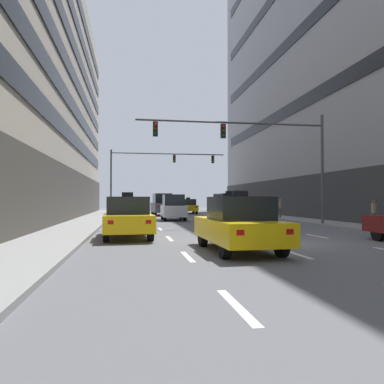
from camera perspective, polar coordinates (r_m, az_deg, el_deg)
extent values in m
plane|color=slate|center=(14.48, 10.48, -7.55)|extent=(120.00, 120.00, 0.00)
cube|color=gray|center=(13.96, -21.94, -7.44)|extent=(2.71, 80.00, 0.14)
cube|color=black|center=(14.98, -26.90, 17.25)|extent=(0.08, 76.00, 1.10)
cube|color=silver|center=(5.99, 6.80, -16.79)|extent=(0.16, 2.00, 0.01)
cube|color=silver|center=(10.78, -0.69, -9.77)|extent=(0.16, 2.00, 0.01)
cube|color=silver|center=(15.71, -3.44, -7.05)|extent=(0.16, 2.00, 0.01)
cube|color=silver|center=(20.67, -4.87, -5.63)|extent=(0.16, 2.00, 0.01)
cube|color=silver|center=(25.64, -5.73, -4.76)|extent=(0.16, 2.00, 0.01)
cube|color=silver|center=(30.63, -6.32, -4.17)|extent=(0.16, 2.00, 0.01)
cube|color=silver|center=(35.62, -6.74, -3.74)|extent=(0.16, 2.00, 0.01)
cube|color=silver|center=(40.61, -7.05, -3.42)|extent=(0.16, 2.00, 0.01)
cube|color=silver|center=(45.60, -7.30, -3.17)|extent=(0.16, 2.00, 0.01)
cube|color=silver|center=(11.72, 15.51, -9.03)|extent=(0.16, 2.00, 0.01)
cube|color=silver|center=(16.37, 8.09, -6.80)|extent=(0.16, 2.00, 0.01)
cube|color=silver|center=(21.17, 4.03, -5.52)|extent=(0.16, 2.00, 0.01)
cube|color=silver|center=(26.05, 1.48, -4.71)|extent=(0.16, 2.00, 0.01)
cube|color=silver|center=(30.97, -0.25, -4.14)|extent=(0.16, 2.00, 0.01)
cube|color=silver|center=(35.91, -1.51, -3.73)|extent=(0.16, 2.00, 0.01)
cube|color=silver|center=(40.87, -2.46, -3.42)|extent=(0.16, 2.00, 0.01)
cube|color=silver|center=(45.83, -3.21, -3.17)|extent=(0.16, 2.00, 0.01)
cube|color=silver|center=(17.62, 18.35, -6.35)|extent=(0.16, 2.00, 0.01)
cube|color=silver|center=(22.15, 12.32, -5.31)|extent=(0.16, 2.00, 0.01)
cube|color=silver|center=(26.85, 8.37, -4.59)|extent=(0.16, 2.00, 0.01)
cube|color=silver|center=(31.65, 5.62, -4.07)|extent=(0.16, 2.00, 0.01)
cube|color=silver|center=(36.50, 3.59, -3.69)|extent=(0.16, 2.00, 0.01)
cube|color=silver|center=(41.38, 2.04, -3.39)|extent=(0.16, 2.00, 0.01)
cube|color=silver|center=(46.29, 0.82, -3.15)|extent=(0.16, 2.00, 0.01)
cylinder|color=black|center=(13.08, 1.64, -6.76)|extent=(0.25, 0.69, 0.68)
cylinder|color=black|center=(13.53, 8.55, -6.56)|extent=(0.25, 0.69, 0.68)
cylinder|color=black|center=(10.39, 4.99, -8.22)|extent=(0.25, 0.69, 0.68)
cylinder|color=black|center=(10.95, 13.43, -7.82)|extent=(0.25, 0.69, 0.68)
cube|color=yellow|center=(11.92, 7.00, -5.70)|extent=(2.02, 4.60, 0.66)
cube|color=black|center=(11.69, 7.30, -2.44)|extent=(1.70, 2.01, 0.70)
cube|color=white|center=(13.90, 1.55, -4.58)|extent=(0.21, 0.09, 0.14)
cube|color=red|center=(9.59, 7.29, -6.12)|extent=(0.21, 0.09, 0.14)
cube|color=white|center=(14.24, 6.81, -4.49)|extent=(0.21, 0.09, 0.14)
cube|color=red|center=(10.08, 14.55, -5.85)|extent=(0.21, 0.09, 0.14)
cube|color=black|center=(11.69, 7.30, -0.26)|extent=(0.46, 0.22, 0.19)
cylinder|color=black|center=(17.56, -12.76, -5.28)|extent=(0.26, 0.70, 0.69)
cylinder|color=black|center=(17.63, -7.26, -5.28)|extent=(0.26, 0.70, 0.69)
cylinder|color=black|center=(14.73, -12.89, -6.08)|extent=(0.26, 0.70, 0.69)
cylinder|color=black|center=(14.81, -6.33, -6.07)|extent=(0.26, 0.70, 0.69)
cube|color=yellow|center=(16.14, -9.81, -4.46)|extent=(2.16, 4.72, 0.67)
cube|color=black|center=(15.90, -9.78, -2.01)|extent=(1.78, 2.08, 0.72)
cube|color=white|center=(18.39, -12.21, -3.68)|extent=(0.21, 0.09, 0.15)
cube|color=red|center=(13.85, -12.25, -4.51)|extent=(0.21, 0.09, 0.15)
cube|color=white|center=(18.44, -7.98, -3.68)|extent=(0.21, 0.09, 0.15)
cube|color=red|center=(13.91, -6.64, -4.51)|extent=(0.21, 0.09, 0.15)
cube|color=black|center=(15.90, -9.77, -0.38)|extent=(0.47, 0.23, 0.19)
cylinder|color=black|center=(39.63, -6.02, -2.99)|extent=(0.26, 0.70, 0.69)
cylinder|color=black|center=(39.84, -3.62, -2.98)|extent=(0.26, 0.70, 0.69)
cylinder|color=black|center=(36.83, -5.57, -3.13)|extent=(0.26, 0.70, 0.69)
cylinder|color=black|center=(37.05, -2.99, -3.12)|extent=(0.26, 0.70, 0.69)
cube|color=#474C51|center=(38.31, -4.55, -2.35)|extent=(2.13, 4.69, 0.94)
cube|color=black|center=(38.31, -4.55, -0.94)|extent=(1.80, 2.79, 0.94)
cube|color=white|center=(40.48, -5.91, -2.05)|extent=(0.21, 0.09, 0.15)
cube|color=red|center=(35.99, -5.16, -2.16)|extent=(0.21, 0.09, 0.15)
cube|color=white|center=(40.64, -4.02, -2.05)|extent=(0.21, 0.09, 0.15)
cube|color=red|center=(36.17, -3.03, -2.16)|extent=(0.21, 0.09, 0.15)
cylinder|color=black|center=(30.60, -4.51, -3.60)|extent=(0.21, 0.62, 0.62)
cylinder|color=black|center=(30.75, -1.70, -3.59)|extent=(0.21, 0.62, 0.62)
cylinder|color=black|center=(28.06, -4.14, -3.82)|extent=(0.21, 0.62, 0.62)
cylinder|color=black|center=(28.22, -1.08, -3.81)|extent=(0.21, 0.62, 0.62)
cube|color=#B7BABF|center=(29.38, -2.87, -2.87)|extent=(1.78, 4.17, 0.85)
cube|color=black|center=(29.37, -2.86, -1.22)|extent=(1.54, 2.47, 0.85)
cube|color=white|center=(31.35, -4.34, -2.49)|extent=(0.19, 0.08, 0.13)
cube|color=red|center=(27.30, -3.71, -2.69)|extent=(0.19, 0.08, 0.13)
cube|color=white|center=(31.47, -2.14, -2.49)|extent=(0.19, 0.08, 0.13)
cube|color=red|center=(27.43, -1.17, -2.69)|extent=(0.19, 0.08, 0.13)
cylinder|color=black|center=(26.15, 3.25, -4.02)|extent=(0.22, 0.63, 0.62)
cylinder|color=black|center=(26.56, 6.42, -3.97)|extent=(0.22, 0.63, 0.62)
cylinder|color=black|center=(23.69, 4.73, -4.31)|extent=(0.22, 0.63, 0.62)
cylinder|color=black|center=(24.13, 8.21, -4.25)|extent=(0.22, 0.63, 0.62)
cube|color=yellow|center=(25.10, 5.62, -3.16)|extent=(1.84, 4.20, 0.85)
cube|color=black|center=(25.08, 5.62, -1.22)|extent=(1.57, 2.49, 0.85)
cube|color=white|center=(26.91, 3.16, -2.71)|extent=(0.19, 0.08, 0.13)
cube|color=red|center=(22.97, 5.59, -2.98)|extent=(0.19, 0.08, 0.13)
cube|color=white|center=(27.22, 5.65, -2.69)|extent=(0.19, 0.08, 0.13)
cube|color=red|center=(23.34, 8.47, -2.94)|extent=(0.19, 0.08, 0.13)
cube|color=black|center=(25.09, 5.62, -0.05)|extent=(0.42, 0.20, 0.17)
cylinder|color=black|center=(44.55, -1.86, -2.80)|extent=(0.25, 0.68, 0.67)
cylinder|color=black|center=(44.73, 0.22, -2.80)|extent=(0.25, 0.68, 0.67)
cylinder|color=black|center=(41.82, -1.52, -2.91)|extent=(0.25, 0.68, 0.67)
cylinder|color=black|center=(42.01, 0.69, -2.90)|extent=(0.25, 0.68, 0.67)
cube|color=yellow|center=(43.26, -0.62, -2.42)|extent=(2.04, 4.54, 0.65)
cube|color=black|center=(43.05, -0.59, -1.53)|extent=(1.70, 1.99, 0.69)
cube|color=white|center=(45.38, -1.75, -2.22)|extent=(0.21, 0.09, 0.14)
cube|color=red|center=(41.01, -1.19, -2.33)|extent=(0.21, 0.09, 0.14)
cube|color=white|center=(45.52, -0.11, -2.22)|extent=(0.21, 0.09, 0.14)
cube|color=red|center=(41.16, 0.63, -2.33)|extent=(0.21, 0.09, 0.14)
cube|color=black|center=(43.05, -0.59, -0.95)|extent=(0.45, 0.22, 0.18)
cylinder|color=black|center=(16.41, 26.42, -5.51)|extent=(0.23, 0.67, 0.67)
cube|color=white|center=(17.15, 25.23, -3.86)|extent=(0.20, 0.08, 0.14)
cylinder|color=#4C4C51|center=(24.81, 19.17, 3.31)|extent=(0.18, 0.18, 6.76)
cylinder|color=#4C4C51|center=(23.03, 6.17, 10.41)|extent=(11.55, 0.12, 0.12)
cube|color=black|center=(22.78, 4.75, 9.20)|extent=(0.28, 0.24, 0.84)
sphere|color=red|center=(22.70, 4.84, 9.91)|extent=(0.17, 0.17, 0.17)
sphere|color=#523505|center=(22.65, 4.84, 9.26)|extent=(0.17, 0.17, 0.17)
sphere|color=#073E10|center=(22.60, 4.84, 8.61)|extent=(0.17, 0.17, 0.17)
cube|color=black|center=(22.17, -5.58, 9.49)|extent=(0.28, 0.24, 0.84)
sphere|color=red|center=(22.08, -5.56, 10.22)|extent=(0.17, 0.17, 0.17)
sphere|color=#523505|center=(22.03, -5.56, 9.56)|extent=(0.17, 0.17, 0.17)
sphere|color=#073E10|center=(21.98, -5.56, 8.89)|extent=(0.17, 0.17, 0.17)
cylinder|color=#4C4C51|center=(40.97, -12.19, 1.58)|extent=(0.18, 0.18, 6.83)
cylinder|color=#4C4C51|center=(41.38, -3.56, 5.80)|extent=(12.35, 0.12, 0.12)
cube|color=black|center=(41.39, -2.70, 5.07)|extent=(0.28, 0.24, 0.84)
sphere|color=#4B0704|center=(41.28, -2.68, 5.45)|extent=(0.17, 0.17, 0.17)
sphere|color=#523505|center=(41.25, -2.68, 5.09)|extent=(0.17, 0.17, 0.17)
sphere|color=green|center=(41.22, -2.68, 4.73)|extent=(0.17, 0.17, 0.17)
cube|color=black|center=(42.10, 3.17, 4.97)|extent=(0.28, 0.24, 0.84)
sphere|color=#4B0704|center=(41.99, 3.21, 5.34)|extent=(0.17, 0.17, 0.17)
sphere|color=#523505|center=(41.97, 3.21, 4.99)|extent=(0.17, 0.17, 0.17)
sphere|color=green|center=(41.94, 3.21, 4.63)|extent=(0.17, 0.17, 0.17)
cylinder|color=brown|center=(22.29, 25.98, -3.86)|extent=(0.13, 0.13, 0.76)
cylinder|color=brown|center=(22.13, 25.85, -3.89)|extent=(0.13, 0.13, 0.76)
cube|color=gray|center=(22.19, 25.90, -2.20)|extent=(0.39, 0.37, 0.54)
sphere|color=brown|center=(22.18, 25.89, -1.26)|extent=(0.20, 0.20, 0.20)
cylinder|color=gray|center=(22.40, 26.06, -2.12)|extent=(0.09, 0.09, 0.48)
cylinder|color=gray|center=(21.98, 25.73, -2.15)|extent=(0.09, 0.09, 0.48)
cylinder|color=brown|center=(31.51, 13.24, -3.11)|extent=(0.13, 0.13, 0.77)
cylinder|color=brown|center=(31.68, 13.21, -3.10)|extent=(0.13, 0.13, 0.77)
cube|color=gray|center=(31.58, 13.22, -1.91)|extent=(0.29, 0.38, 0.55)
sphere|color=#9E704C|center=(31.58, 13.22, -1.24)|extent=(0.20, 0.20, 0.20)
cylinder|color=gray|center=(31.36, 13.25, -1.87)|extent=(0.09, 0.09, 0.49)
cylinder|color=gray|center=(31.80, 13.19, -1.86)|extent=(0.09, 0.09, 0.49)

